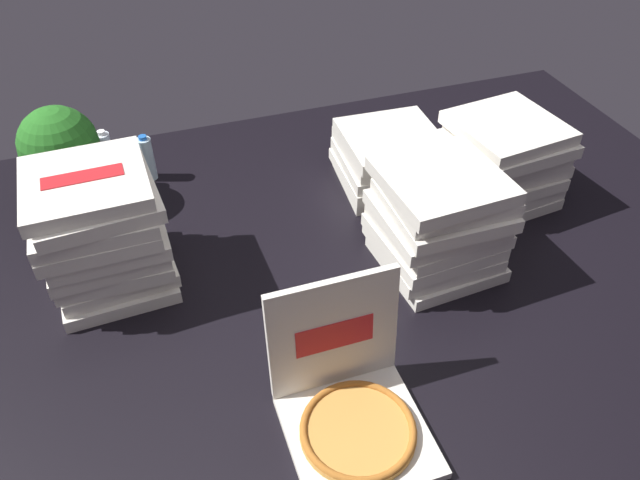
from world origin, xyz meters
The scene contains 12 objects.
ground_plane centered at (0.00, 0.00, -0.01)m, with size 3.20×2.40×0.02m, color black.
open_pizza_box centered at (-0.17, -0.49, 0.08)m, with size 0.36×0.41×0.39m.
pizza_stack_right_near centered at (-0.72, 0.28, 0.21)m, with size 0.40×0.41×0.43m.
pizza_stack_left_near centered at (0.76, 0.29, 0.16)m, with size 0.42×0.42×0.33m.
pizza_stack_right_far centered at (0.34, 0.02, 0.19)m, with size 0.41×0.40×0.38m.
pizza_stack_center_near centered at (0.38, 0.51, 0.12)m, with size 0.40×0.40×0.24m.
water_bottle_0 centered at (-0.63, 0.74, 0.09)m, with size 0.06×0.06×0.20m.
water_bottle_1 centered at (-0.68, 0.95, 0.09)m, with size 0.06×0.06×0.20m.
water_bottle_2 centered at (-0.64, 0.83, 0.09)m, with size 0.06×0.06×0.20m.
water_bottle_3 centered at (-0.74, 0.80, 0.09)m, with size 0.06×0.06×0.20m.
water_bottle_4 centered at (-0.53, 0.86, 0.09)m, with size 0.06×0.06×0.20m.
potted_plant centered at (-0.83, 0.76, 0.24)m, with size 0.29×0.29×0.42m.
Camera 1 is at (-0.56, -1.38, 1.48)m, focal length 34.94 mm.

